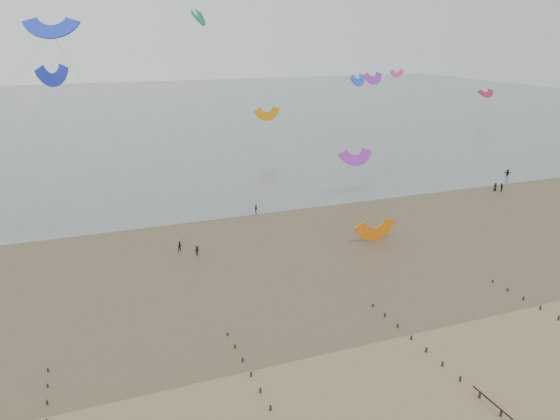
{
  "coord_description": "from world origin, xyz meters",
  "views": [
    {
      "loc": [
        -27.71,
        -38.26,
        31.04
      ],
      "look_at": [
        -1.65,
        28.0,
        8.0
      ],
      "focal_mm": 35.0,
      "sensor_mm": 36.0,
      "label": 1
    }
  ],
  "objects": [
    {
      "name": "sea_and_shore",
      "position": [
        -4.08,
        34.4,
        0.01
      ],
      "size": [
        500.0,
        665.0,
        0.03
      ],
      "color": "#475654",
      "rests_on": "ground"
    },
    {
      "name": "grounded_kite",
      "position": [
        15.8,
        31.28,
        0.0
      ],
      "size": [
        6.71,
        5.43,
        3.49
      ],
      "primitive_type": null,
      "rotation": [
        1.54,
        0.0,
        0.08
      ],
      "color": "orange",
      "rests_on": "ground"
    },
    {
      "name": "kites_airborne",
      "position": [
        -11.98,
        97.36,
        21.07
      ],
      "size": [
        253.51,
        97.05,
        41.41
      ],
      "color": "purple",
      "rests_on": "ground"
    },
    {
      "name": "kitesurfers",
      "position": [
        26.79,
        47.5,
        0.87
      ],
      "size": [
        107.66,
        21.22,
        1.87
      ],
      "color": "black",
      "rests_on": "ground"
    },
    {
      "name": "ground",
      "position": [
        0.0,
        0.0,
        0.0
      ],
      "size": [
        500.0,
        500.0,
        0.0
      ],
      "primitive_type": "plane",
      "color": "brown",
      "rests_on": "ground"
    }
  ]
}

